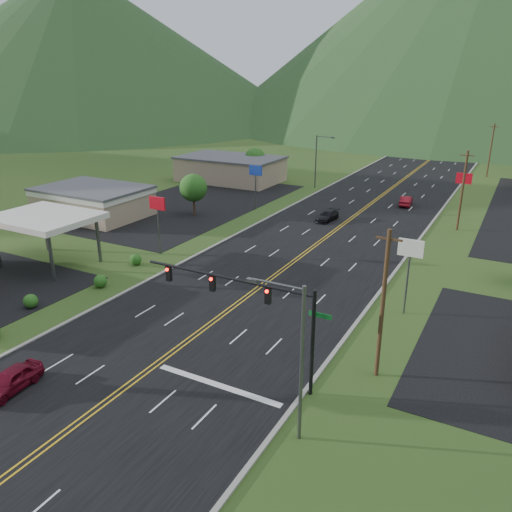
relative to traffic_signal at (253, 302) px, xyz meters
The scene contains 21 objects.
traffic_signal is the anchor object (origin of this frame).
streetlight_east 6.17m from the traffic_signal, 40.39° to the right, with size 3.28×0.25×9.00m.
streetlight_west 58.88m from the traffic_signal, 107.97° to the left, with size 3.28×0.25×9.00m.
gas_canopy 29.59m from the traffic_signal, 164.30° to the left, with size 10.00×8.00×5.30m.
building_west_mid 45.46m from the traffic_signal, 148.05° to the left, with size 14.40×10.40×4.10m.
building_west_far 64.15m from the traffic_signal, 122.56° to the left, with size 18.40×11.40×4.50m.
pole_sign_west_a 26.00m from the traffic_signal, 142.00° to the left, with size 2.00×0.18×6.40m.
pole_sign_west_b 43.17m from the traffic_signal, 118.32° to the left, with size 2.00×0.18×6.40m.
pole_sign_east_a 15.45m from the traffic_signal, 65.05° to the left, with size 2.00×0.18×6.40m.
pole_sign_east_b 46.47m from the traffic_signal, 81.94° to the left, with size 2.00×0.18×6.40m.
tree_west_a 40.80m from the traffic_signal, 130.50° to the left, with size 3.84×3.84×5.82m.
tree_west_b 66.01m from the traffic_signal, 118.49° to the left, with size 3.84×3.84×5.82m.
utility_pole_a 8.08m from the traffic_signal, 29.72° to the left, with size 1.60×0.28×10.00m.
utility_pole_b 41.60m from the traffic_signal, 80.29° to the left, with size 1.60×0.28×10.00m.
utility_pole_c 81.31m from the traffic_signal, 85.05° to the left, with size 1.60×0.28×10.00m.
utility_pole_d 121.21m from the traffic_signal, 86.68° to the left, with size 1.60×0.28×10.00m.
mountain_n 209.43m from the traffic_signal, 91.80° to the left, with size 220.00×220.00×85.00m, color #203E1C.
mountain_nw 206.68m from the traffic_signal, 139.05° to the left, with size 190.00×190.00×60.00m, color #203E1C.
car_red_near 15.83m from the traffic_signal, 145.62° to the right, with size 1.69×4.19×1.43m, color maroon.
car_dark_mid 38.51m from the traffic_signal, 103.62° to the left, with size 1.81×4.44×1.29m, color black.
car_red_far 50.84m from the traffic_signal, 91.76° to the left, with size 1.54×4.41×1.45m, color maroon.
Camera 1 is at (19.97, -10.52, 18.57)m, focal length 35.00 mm.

